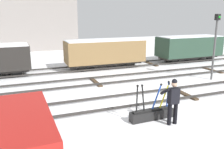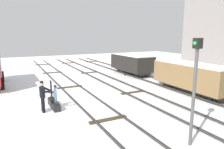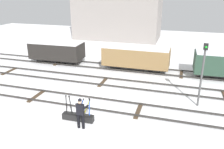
# 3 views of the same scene
# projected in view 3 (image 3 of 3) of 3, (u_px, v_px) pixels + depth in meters

# --- Properties ---
(ground_plane) EXTENTS (60.00, 60.00, 0.00)m
(ground_plane) POSITION_uv_depth(u_px,v_px,m) (84.00, 103.00, 14.74)
(ground_plane) COLOR white
(track_main_line) EXTENTS (44.00, 1.94, 0.18)m
(track_main_line) POSITION_uv_depth(u_px,v_px,m) (84.00, 102.00, 14.70)
(track_main_line) COLOR #2D2B28
(track_main_line) RESTS_ON ground_plane
(track_siding_near) EXTENTS (44.00, 1.94, 0.18)m
(track_siding_near) POSITION_uv_depth(u_px,v_px,m) (103.00, 81.00, 18.00)
(track_siding_near) COLOR #2D2B28
(track_siding_near) RESTS_ON ground_plane
(track_siding_far) EXTENTS (44.00, 1.94, 0.18)m
(track_siding_far) POSITION_uv_depth(u_px,v_px,m) (116.00, 67.00, 21.25)
(track_siding_far) COLOR #2D2B28
(track_siding_far) RESTS_ON ground_plane
(switch_lever_frame) EXTENTS (1.81, 0.41, 1.45)m
(switch_lever_frame) POSITION_uv_depth(u_px,v_px,m) (78.00, 116.00, 12.74)
(switch_lever_frame) COLOR black
(switch_lever_frame) RESTS_ON ground_plane
(rail_worker) EXTENTS (0.54, 0.67, 1.72)m
(rail_worker) POSITION_uv_depth(u_px,v_px,m) (81.00, 111.00, 11.80)
(rail_worker) COLOR black
(rail_worker) RESTS_ON ground_plane
(signal_post) EXTENTS (0.24, 0.32, 3.96)m
(signal_post) POSITION_uv_depth(u_px,v_px,m) (203.00, 69.00, 13.60)
(signal_post) COLOR #4C4C4C
(signal_post) RESTS_ON ground_plane
(apartment_building) EXTENTS (12.30, 6.55, 10.43)m
(apartment_building) POSITION_uv_depth(u_px,v_px,m) (118.00, 2.00, 32.87)
(apartment_building) COLOR gray
(apartment_building) RESTS_ON ground_plane
(freight_car_near_switch) EXTENTS (5.15, 2.31, 2.07)m
(freight_car_near_switch) POSITION_uv_depth(u_px,v_px,m) (57.00, 51.00, 22.50)
(freight_car_near_switch) COLOR #2D2B28
(freight_car_near_switch) RESTS_ON ground_plane
(freight_car_far_end) EXTENTS (5.83, 2.10, 2.13)m
(freight_car_far_end) POSITION_uv_depth(u_px,v_px,m) (136.00, 57.00, 20.34)
(freight_car_far_end) COLOR #2D2B28
(freight_car_far_end) RESTS_ON ground_plane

